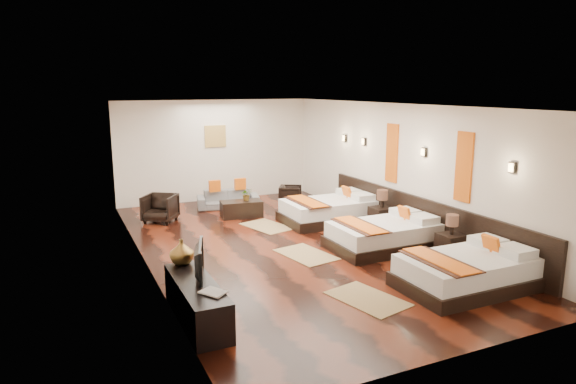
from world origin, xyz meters
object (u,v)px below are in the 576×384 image
bed_near (467,271)px  book (207,296)px  nightstand_b (382,216)px  figurine (182,252)px  bed_far (329,210)px  sofa (228,199)px  tv (195,261)px  tv_console (197,301)px  table_plant (247,194)px  bed_mid (385,235)px  coffee_table (241,209)px  armchair_left (160,208)px  nightstand_a (451,243)px  armchair_right (290,195)px

bed_near → book: bearing=177.9°
nightstand_b → book: (-4.95, -3.24, 0.25)m
book → figurine: figurine is taller
bed_far → sofa: size_ratio=1.34×
tv → figurine: tv is taller
nightstand_b → sofa: (-2.48, 3.42, -0.08)m
tv_console → figurine: 0.93m
bed_near → table_plant: size_ratio=7.06×
bed_mid → book: size_ratio=6.49×
tv_console → coffee_table: tv_console is taller
tv_console → table_plant: size_ratio=6.00×
armchair_left → nightstand_a: bearing=-14.2°
tv_console → nightstand_a: bearing=5.9°
table_plant → armchair_left: bearing=170.0°
tv → figurine: bearing=21.6°
book → sofa: bearing=69.7°
bed_mid → nightstand_a: (0.75, -1.03, 0.02)m
bed_near → table_plant: (-1.59, 5.78, 0.27)m
sofa → armchair_right: 1.69m
tv → coffee_table: (2.41, 4.88, -0.59)m
bed_near → armchair_right: (-0.09, 6.44, -0.01)m
armchair_left → book: bearing=-61.0°
tv → sofa: 6.42m
bed_mid → armchair_left: bearing=132.9°
sofa → armchair_left: armchair_left is taller
armchair_left → table_plant: 2.09m
figurine → armchair_right: size_ratio=0.66×
bed_near → coffee_table: size_ratio=2.12×
figurine → coffee_table: bearing=60.1°
figurine → armchair_left: figurine is taller
tv_console → coffee_table: 5.65m
bed_mid → sofa: bearing=110.7°
figurine → nightstand_b: bearing=21.1°
bed_mid → table_plant: (-1.59, 3.56, 0.27)m
bed_near → book: bed_near is taller
bed_far → tv_console: bed_far is taller
nightstand_b → tv_console: nightstand_b is taller
sofa → bed_far: bearing=-41.7°
bed_near → nightstand_a: (0.75, 1.19, 0.02)m
nightstand_a → armchair_right: nightstand_a is taller
nightstand_b → sofa: nightstand_b is taller
coffee_table → armchair_right: bearing=22.1°
nightstand_a → coffee_table: nightstand_a is taller
nightstand_a → armchair_right: size_ratio=1.46×
sofa → armchair_right: (1.65, -0.38, 0.03)m
bed_near → tv_console: size_ratio=1.18×
armchair_left → nightstand_b: bearing=2.2°
bed_near → nightstand_b: 3.48m
bed_near → nightstand_b: nightstand_b is taller
bed_mid → tv: tv is taller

